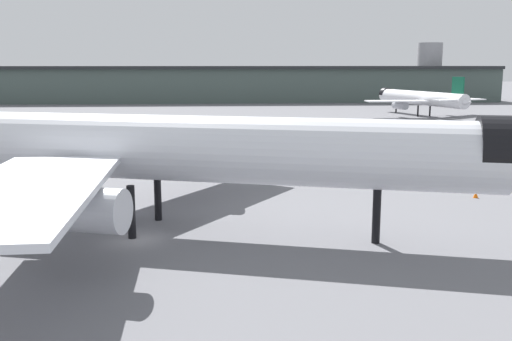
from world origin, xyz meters
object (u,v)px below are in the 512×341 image
airliner_near_gate (168,149)px  traffic_cone_near_nose (196,160)px  airliner_far_taxiway (421,98)px  traffic_cone_wingtip (476,195)px

airliner_near_gate → traffic_cone_near_nose: airliner_near_gate is taller
airliner_near_gate → airliner_far_taxiway: bearing=76.9°
airliner_near_gate → traffic_cone_wingtip: (32.84, 10.52, -6.93)m
traffic_cone_wingtip → traffic_cone_near_nose: bearing=140.8°
airliner_near_gate → traffic_cone_wingtip: airliner_near_gate is taller
airliner_near_gate → traffic_cone_near_nose: 37.07m
airliner_far_taxiway → airliner_near_gate: bearing=133.5°
traffic_cone_near_nose → traffic_cone_wingtip: traffic_cone_wingtip is taller
traffic_cone_near_nose → airliner_near_gate: bearing=-91.7°
airliner_near_gate → airliner_far_taxiway: (62.92, 112.84, -2.25)m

